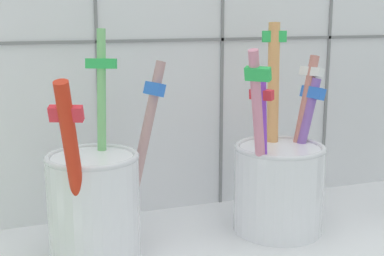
# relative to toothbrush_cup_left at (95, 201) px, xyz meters

# --- Properties ---
(tile_wall_back) EXTENTS (0.64, 0.02, 0.45)m
(tile_wall_back) POSITION_rel_toothbrush_cup_left_xyz_m (0.09, 0.10, 0.16)
(tile_wall_back) COLOR white
(tile_wall_back) RESTS_ON ground
(toothbrush_cup_left) EXTENTS (0.11, 0.10, 0.19)m
(toothbrush_cup_left) POSITION_rel_toothbrush_cup_left_xyz_m (0.00, 0.00, 0.00)
(toothbrush_cup_left) COLOR white
(toothbrush_cup_left) RESTS_ON counter_slab
(toothbrush_cup_right) EXTENTS (0.11, 0.09, 0.19)m
(toothbrush_cup_right) POSITION_rel_toothbrush_cup_left_xyz_m (0.17, 0.00, -0.00)
(toothbrush_cup_right) COLOR white
(toothbrush_cup_right) RESTS_ON counter_slab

